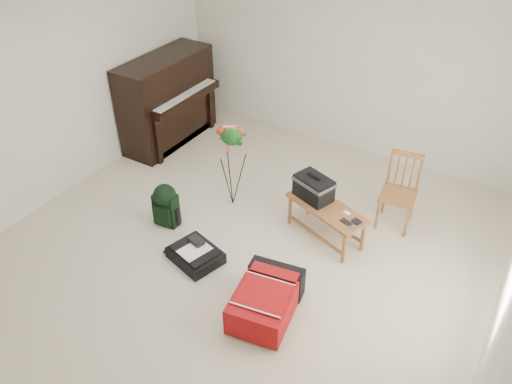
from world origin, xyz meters
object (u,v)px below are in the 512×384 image
Objects in this scene: piano at (168,102)px; flower_stand at (232,166)px; dining_chair at (399,193)px; green_backpack at (165,203)px; black_duffel at (196,254)px; bench at (315,196)px; red_suitcase at (269,296)px.

piano is 1.84m from flower_stand.
dining_chair is at bearing -2.89° from piano.
black_duffel is at bearing -32.49° from green_backpack.
dining_chair is (0.73, 0.64, -0.08)m from bench.
piano reaches higher than bench.
black_duffel is 0.75m from green_backpack.
bench is at bearing -20.18° from flower_stand.
green_backpack is at bearing -142.35° from flower_stand.
red_suitcase is 1.38× the size of black_duffel.
piano is 1.71× the size of dining_chair.
piano reaches higher than green_backpack.
bench is 1.42m from black_duffel.
red_suitcase is 0.77× the size of flower_stand.
flower_stand reaches higher than red_suitcase.
green_backpack is at bearing -133.92° from bench.
bench is 1.87× the size of green_backpack.
flower_stand is (0.43, 0.72, 0.25)m from green_backpack.
black_duffel is (-1.00, 0.18, -0.09)m from red_suitcase.
red_suitcase is at bearing -66.43° from flower_stand.
bench is (2.70, -0.82, -0.10)m from piano.
dining_chair is 1.65× the size of green_backpack.
green_backpack reaches higher than red_suitcase.
bench reaches higher than red_suitcase.
dining_chair is 0.80× the size of flower_stand.
flower_stand reaches higher than dining_chair.
green_backpack reaches higher than black_duffel.
dining_chair is at bearing 25.38° from green_backpack.
dining_chair is 1.99m from red_suitcase.
bench is 1.29m from red_suitcase.
piano reaches higher than black_duffel.
red_suitcase is 1.59× the size of green_backpack.
dining_chair reaches higher than green_backpack.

